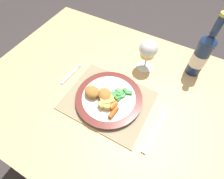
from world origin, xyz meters
name	(u,v)px	position (x,y,z in m)	size (l,w,h in m)	color
ground_plane	(117,148)	(0.00, 0.00, 0.00)	(6.00, 6.00, 0.00)	#383333
dining_table	(121,107)	(0.00, 0.00, 0.64)	(1.20, 0.83, 0.74)	tan
placemat	(108,100)	(-0.04, -0.05, 0.74)	(0.33, 0.27, 0.01)	#CCB789
dinner_plate	(109,98)	(-0.03, -0.05, 0.76)	(0.26, 0.26, 0.02)	white
breaded_croquettes	(98,93)	(-0.07, -0.06, 0.78)	(0.12, 0.08, 0.04)	#A87033
green_beans_pile	(120,94)	(0.00, -0.02, 0.77)	(0.07, 0.07, 0.02)	#4CA84C
glazed_carrots	(113,107)	(0.00, -0.08, 0.78)	(0.05, 0.08, 0.02)	#CC5119
fork	(70,75)	(-0.25, -0.02, 0.74)	(0.02, 0.13, 0.01)	silver
table_knife	(153,134)	(0.17, -0.09, 0.74)	(0.03, 0.19, 0.01)	silver
wine_glass	(148,50)	(0.02, 0.19, 0.84)	(0.08, 0.08, 0.15)	silver
bottle	(201,55)	(0.22, 0.27, 0.84)	(0.06, 0.06, 0.28)	navy
roast_potatoes	(106,103)	(-0.03, -0.08, 0.78)	(0.05, 0.07, 0.03)	gold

